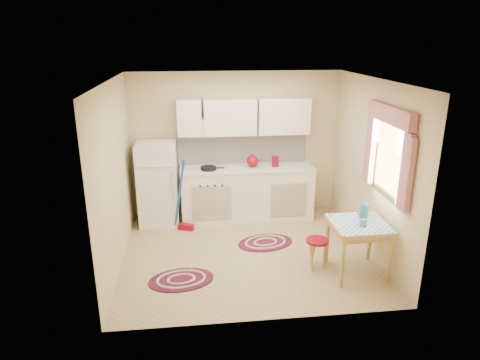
# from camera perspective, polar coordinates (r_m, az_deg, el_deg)

# --- Properties ---
(room_shell) EXTENTS (3.64, 3.60, 2.52)m
(room_shell) POSITION_cam_1_polar(r_m,az_deg,el_deg) (6.09, 2.18, 4.89)
(room_shell) COLOR tan
(room_shell) RESTS_ON ground
(fridge) EXTENTS (0.65, 0.60, 1.40)m
(fridge) POSITION_cam_1_polar(r_m,az_deg,el_deg) (7.27, -10.89, -0.52)
(fridge) COLOR white
(fridge) RESTS_ON ground
(broom) EXTENTS (0.30, 0.21, 1.20)m
(broom) POSITION_cam_1_polar(r_m,az_deg,el_deg) (6.95, -7.36, -2.10)
(broom) COLOR #1B40AB
(broom) RESTS_ON ground
(base_cabinets) EXTENTS (2.25, 0.60, 0.88)m
(base_cabinets) POSITION_cam_1_polar(r_m,az_deg,el_deg) (7.44, 0.93, -1.85)
(base_cabinets) COLOR white
(base_cabinets) RESTS_ON ground
(countertop) EXTENTS (2.27, 0.62, 0.04)m
(countertop) POSITION_cam_1_polar(r_m,az_deg,el_deg) (7.29, 0.94, 1.54)
(countertop) COLOR silver
(countertop) RESTS_ON base_cabinets
(frying_pan) EXTENTS (0.28, 0.28, 0.05)m
(frying_pan) POSITION_cam_1_polar(r_m,az_deg,el_deg) (7.17, -4.23, 1.58)
(frying_pan) COLOR black
(frying_pan) RESTS_ON countertop
(red_kettle) EXTENTS (0.24, 0.22, 0.22)m
(red_kettle) POSITION_cam_1_polar(r_m,az_deg,el_deg) (7.26, 1.68, 2.55)
(red_kettle) COLOR maroon
(red_kettle) RESTS_ON countertop
(red_canister) EXTENTS (0.13, 0.13, 0.16)m
(red_canister) POSITION_cam_1_polar(r_m,az_deg,el_deg) (7.34, 4.73, 2.41)
(red_canister) COLOR maroon
(red_canister) RESTS_ON countertop
(table) EXTENTS (0.72, 0.72, 0.72)m
(table) POSITION_cam_1_polar(r_m,az_deg,el_deg) (5.97, 15.34, -8.77)
(table) COLOR tan
(table) RESTS_ON ground
(stool) EXTENTS (0.34, 0.34, 0.42)m
(stool) POSITION_cam_1_polar(r_m,az_deg,el_deg) (6.05, 10.15, -9.61)
(stool) COLOR maroon
(stool) RESTS_ON ground
(coffee_pot) EXTENTS (0.17, 0.16, 0.28)m
(coffee_pot) POSITION_cam_1_polar(r_m,az_deg,el_deg) (5.90, 16.24, -3.82)
(coffee_pot) COLOR teal
(coffee_pot) RESTS_ON table
(mug) EXTENTS (0.09, 0.09, 0.10)m
(mug) POSITION_cam_1_polar(r_m,az_deg,el_deg) (5.72, 16.15, -5.55)
(mug) COLOR teal
(mug) RESTS_ON table
(rug_center) EXTENTS (0.97, 0.75, 0.02)m
(rug_center) POSITION_cam_1_polar(r_m,az_deg,el_deg) (6.70, 3.41, -8.33)
(rug_center) COLOR maroon
(rug_center) RESTS_ON ground
(rug_left) EXTENTS (0.93, 0.69, 0.02)m
(rug_left) POSITION_cam_1_polar(r_m,az_deg,el_deg) (5.81, -7.84, -13.04)
(rug_left) COLOR maroon
(rug_left) RESTS_ON ground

